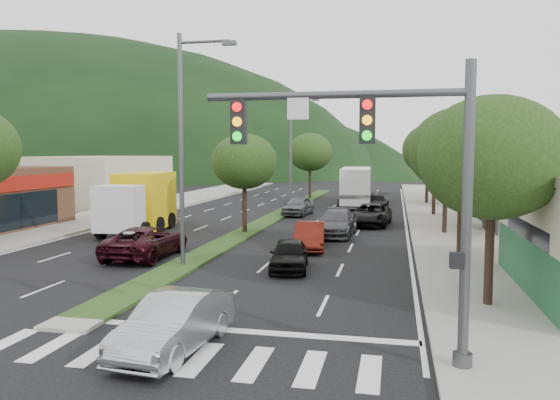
% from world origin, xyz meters
% --- Properties ---
extents(ground, '(160.00, 160.00, 0.00)m').
position_xyz_m(ground, '(0.00, 0.00, 0.00)').
color(ground, black).
rests_on(ground, ground).
extents(sidewalk_right, '(5.00, 90.00, 0.15)m').
position_xyz_m(sidewalk_right, '(12.50, 25.00, 0.07)').
color(sidewalk_right, gray).
rests_on(sidewalk_right, ground).
extents(sidewalk_left, '(6.00, 90.00, 0.15)m').
position_xyz_m(sidewalk_left, '(-13.00, 25.00, 0.07)').
color(sidewalk_left, gray).
rests_on(sidewalk_left, ground).
extents(median, '(1.60, 56.00, 0.12)m').
position_xyz_m(median, '(0.00, 28.00, 0.06)').
color(median, '#1D3714').
rests_on(median, ground).
extents(crosswalk, '(19.00, 2.20, 0.01)m').
position_xyz_m(crosswalk, '(0.00, -2.00, 0.01)').
color(crosswalk, silver).
rests_on(crosswalk, ground).
extents(traffic_signal, '(6.12, 0.40, 7.00)m').
position_xyz_m(traffic_signal, '(9.03, -1.54, 4.65)').
color(traffic_signal, '#47494C').
rests_on(traffic_signal, ground).
extents(bldg_left_far, '(9.00, 14.00, 4.60)m').
position_xyz_m(bldg_left_far, '(-19.00, 34.00, 2.30)').
color(bldg_left_far, '#C0B798').
rests_on(bldg_left_far, ground).
extents(bldg_right_far, '(10.00, 16.00, 5.20)m').
position_xyz_m(bldg_right_far, '(19.50, 44.00, 2.60)').
color(bldg_right_far, '#C0B798').
rests_on(bldg_right_far, ground).
extents(hill_far, '(176.00, 132.00, 82.00)m').
position_xyz_m(hill_far, '(-80.00, 110.00, 0.00)').
color(hill_far, black).
rests_on(hill_far, ground).
extents(tree_r_a, '(4.60, 4.60, 6.63)m').
position_xyz_m(tree_r_a, '(12.00, 4.00, 4.82)').
color(tree_r_a, black).
rests_on(tree_r_a, sidewalk_right).
extents(tree_r_b, '(4.80, 4.80, 6.94)m').
position_xyz_m(tree_r_b, '(12.00, 12.00, 5.04)').
color(tree_r_b, black).
rests_on(tree_r_b, sidewalk_right).
extents(tree_r_c, '(4.40, 4.40, 6.48)m').
position_xyz_m(tree_r_c, '(12.00, 20.00, 4.75)').
color(tree_r_c, black).
rests_on(tree_r_c, sidewalk_right).
extents(tree_r_d, '(5.00, 5.00, 7.17)m').
position_xyz_m(tree_r_d, '(12.00, 30.00, 5.18)').
color(tree_r_d, black).
rests_on(tree_r_d, sidewalk_right).
extents(tree_r_e, '(4.60, 4.60, 6.71)m').
position_xyz_m(tree_r_e, '(12.00, 40.00, 4.89)').
color(tree_r_e, black).
rests_on(tree_r_e, sidewalk_right).
extents(tree_med_near, '(4.00, 4.00, 6.02)m').
position_xyz_m(tree_med_near, '(0.00, 18.00, 4.43)').
color(tree_med_near, black).
rests_on(tree_med_near, median).
extents(tree_med_far, '(4.80, 4.80, 6.94)m').
position_xyz_m(tree_med_far, '(0.00, 44.00, 5.01)').
color(tree_med_far, black).
rests_on(tree_med_far, median).
extents(streetlight_near, '(2.60, 0.25, 10.00)m').
position_xyz_m(streetlight_near, '(0.21, 8.00, 5.58)').
color(streetlight_near, '#47494C').
rests_on(streetlight_near, ground).
extents(streetlight_mid, '(2.60, 0.25, 10.00)m').
position_xyz_m(streetlight_mid, '(0.21, 33.00, 5.58)').
color(streetlight_mid, '#47494C').
rests_on(streetlight_mid, ground).
extents(sedan_silver, '(1.92, 4.46, 1.43)m').
position_xyz_m(sedan_silver, '(3.66, -1.58, 0.71)').
color(sedan_silver, '#9EA1A6').
rests_on(sedan_silver, ground).
extents(suv_maroon, '(2.50, 5.42, 1.50)m').
position_xyz_m(suv_maroon, '(-2.48, 9.59, 0.75)').
color(suv_maroon, black).
rests_on(suv_maroon, ground).
extents(car_queue_a, '(2.04, 4.01, 1.31)m').
position_xyz_m(car_queue_a, '(4.67, 8.34, 0.65)').
color(car_queue_a, black).
rests_on(car_queue_a, ground).
extents(car_queue_b, '(2.37, 5.36, 1.53)m').
position_xyz_m(car_queue_b, '(5.60, 18.34, 0.76)').
color(car_queue_b, '#46464B').
rests_on(car_queue_b, ground).
extents(car_queue_c, '(1.99, 4.40, 1.40)m').
position_xyz_m(car_queue_c, '(4.77, 13.34, 0.70)').
color(car_queue_c, '#56150E').
rests_on(car_queue_c, ground).
extents(car_queue_d, '(2.91, 5.52, 1.48)m').
position_xyz_m(car_queue_d, '(7.41, 23.34, 0.74)').
color(car_queue_d, black).
rests_on(car_queue_d, ground).
extents(car_queue_e, '(2.26, 4.65, 1.53)m').
position_xyz_m(car_queue_e, '(1.50, 28.34, 0.76)').
color(car_queue_e, '#57575C').
rests_on(car_queue_e, ground).
extents(car_queue_f, '(2.04, 4.58, 1.30)m').
position_xyz_m(car_queue_f, '(7.51, 34.21, 0.65)').
color(car_queue_f, black).
rests_on(car_queue_f, ground).
extents(box_truck, '(3.47, 7.70, 3.69)m').
position_xyz_m(box_truck, '(-6.56, 17.26, 1.75)').
color(box_truck, silver).
rests_on(box_truck, ground).
extents(motorhome, '(3.30, 9.38, 3.55)m').
position_xyz_m(motorhome, '(5.50, 36.39, 1.89)').
color(motorhome, silver).
rests_on(motorhome, ground).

